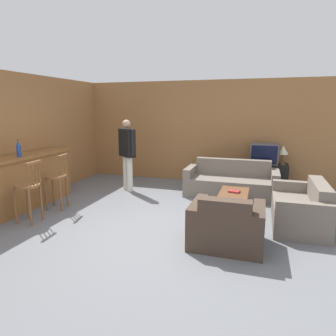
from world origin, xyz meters
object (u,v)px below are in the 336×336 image
object	(u,v)px
bar_chair_near	(28,190)
tv_unit	(263,176)
person_by_window	(127,151)
book_on_table	(234,191)
armchair_near	(226,227)
coffee_table	(234,196)
tv	(264,153)
table_lamp	(283,151)
bottle	(19,149)
loveseat_right	(301,209)
bar_chair_mid	(57,180)
couch_far	(231,183)

from	to	relation	value
bar_chair_near	tv_unit	bearing A→B (deg)	42.55
bar_chair_near	person_by_window	world-z (taller)	person_by_window
book_on_table	person_by_window	distance (m)	2.72
armchair_near	person_by_window	world-z (taller)	person_by_window
coffee_table	tv	bearing A→B (deg)	76.14
coffee_table	tv_unit	bearing A→B (deg)	76.16
tv	table_lamp	bearing A→B (deg)	0.42
coffee_table	book_on_table	size ratio (longest dim) A/B	4.35
tv	book_on_table	distance (m)	2.06
bar_chair_near	person_by_window	size ratio (longest dim) A/B	0.64
bottle	person_by_window	world-z (taller)	person_by_window
loveseat_right	tv_unit	bearing A→B (deg)	105.65
bar_chair_near	tv	size ratio (longest dim) A/B	1.65
bar_chair_near	person_by_window	bearing A→B (deg)	72.78
coffee_table	tv	xyz separation A→B (m)	(0.50, 2.01, 0.52)
coffee_table	book_on_table	xyz separation A→B (m)	(0.00, 0.05, 0.08)
bar_chair_near	table_lamp	size ratio (longest dim) A/B	2.36
coffee_table	person_by_window	world-z (taller)	person_by_window
bar_chair_mid	tv_unit	xyz separation A→B (m)	(3.75, 2.70, -0.26)
bar_chair_mid	book_on_table	xyz separation A→B (m)	(3.26, 0.75, -0.15)
bar_chair_mid	table_lamp	distance (m)	4.98
tv_unit	tv	distance (m)	0.55
bottle	person_by_window	xyz separation A→B (m)	(1.27, 1.90, -0.25)
coffee_table	bottle	world-z (taller)	bottle
bar_chair_near	bottle	xyz separation A→B (m)	(-0.54, 0.44, 0.61)
table_lamp	person_by_window	distance (m)	3.61
couch_far	loveseat_right	world-z (taller)	couch_far
tv_unit	table_lamp	size ratio (longest dim) A/B	2.48
table_lamp	person_by_window	world-z (taller)	person_by_window
bar_chair_mid	tv	bearing A→B (deg)	35.79
bar_chair_mid	book_on_table	world-z (taller)	bar_chair_mid
couch_far	tv_unit	xyz separation A→B (m)	(0.66, 0.79, 0.03)
book_on_table	table_lamp	size ratio (longest dim) A/B	0.49
loveseat_right	book_on_table	xyz separation A→B (m)	(-1.11, 0.26, 0.14)
loveseat_right	coffee_table	xyz separation A→B (m)	(-1.11, 0.20, 0.06)
bar_chair_mid	table_lamp	bearing A→B (deg)	33.02
coffee_table	table_lamp	xyz separation A→B (m)	(0.91, 2.01, 0.60)
tv	tv_unit	bearing A→B (deg)	90.00
coffee_table	tv	distance (m)	2.13
bar_chair_mid	person_by_window	xyz separation A→B (m)	(0.73, 1.61, 0.36)
armchair_near	tv_unit	world-z (taller)	armchair_near
coffee_table	tv_unit	size ratio (longest dim) A/B	0.87
bar_chair_near	bar_chair_mid	distance (m)	0.74
table_lamp	tv	bearing A→B (deg)	-179.58
bar_chair_near	tv_unit	size ratio (longest dim) A/B	0.95
bar_chair_near	coffee_table	world-z (taller)	bar_chair_near
tv_unit	person_by_window	world-z (taller)	person_by_window
bottle	book_on_table	world-z (taller)	bottle
couch_far	tv_unit	size ratio (longest dim) A/B	1.78
couch_far	bottle	bearing A→B (deg)	-148.63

